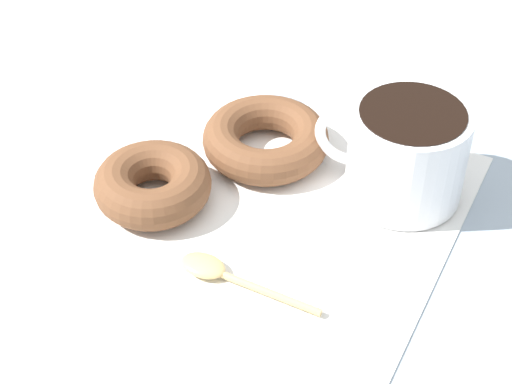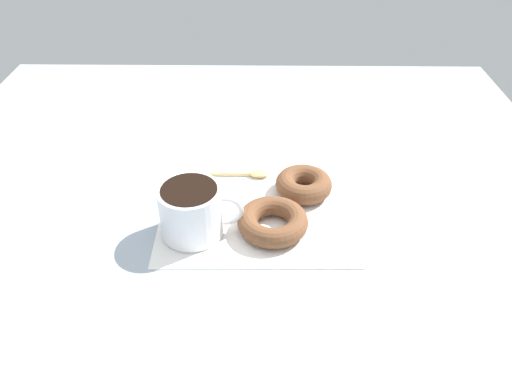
# 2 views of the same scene
# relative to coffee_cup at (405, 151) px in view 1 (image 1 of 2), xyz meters

# --- Properties ---
(ground_plane) EXTENTS (1.20, 1.20, 0.02)m
(ground_plane) POSITION_rel_coffee_cup_xyz_m (0.07, 0.06, -0.06)
(ground_plane) COLOR #99A8B7
(napkin) EXTENTS (0.31, 0.31, 0.00)m
(napkin) POSITION_rel_coffee_cup_xyz_m (0.09, 0.08, -0.04)
(napkin) COLOR white
(napkin) RESTS_ON ground_plane
(coffee_cup) EXTENTS (0.13, 0.10, 0.08)m
(coffee_cup) POSITION_rel_coffee_cup_xyz_m (0.00, 0.00, 0.00)
(coffee_cup) COLOR white
(coffee_cup) RESTS_ON napkin
(donut_near_cup) EXTENTS (0.10, 0.10, 0.03)m
(donut_near_cup) POSITION_rel_coffee_cup_xyz_m (0.18, 0.10, -0.03)
(donut_near_cup) COLOR brown
(donut_near_cup) RESTS_ON napkin
(donut_far) EXTENTS (0.11, 0.11, 0.03)m
(donut_far) POSITION_rel_coffee_cup_xyz_m (0.12, 0.01, -0.03)
(donut_far) COLOR brown
(donut_far) RESTS_ON napkin
(spoon) EXTENTS (0.11, 0.02, 0.01)m
(spoon) POSITION_rel_coffee_cup_xyz_m (0.09, 0.15, -0.04)
(spoon) COLOR #D8B772
(spoon) RESTS_ON napkin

